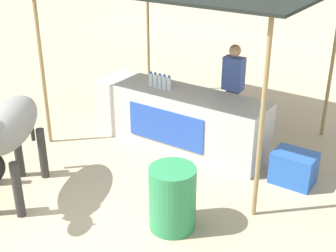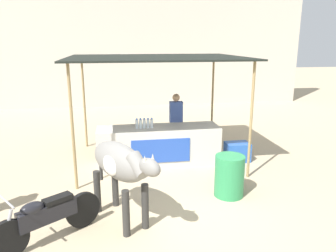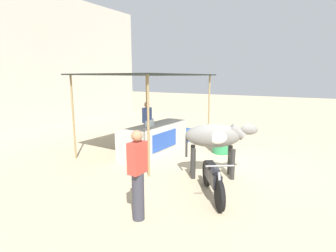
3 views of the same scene
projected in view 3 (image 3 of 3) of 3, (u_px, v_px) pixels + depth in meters
The scene contains 11 objects.
ground_plane at pixel (215, 163), 7.83m from camera, with size 60.00×60.00×0.00m, color tan.
building_wall_far at pixel (19, 58), 12.48m from camera, with size 16.00×0.50×6.85m, color beige.
stall_counter at pixel (155, 139), 8.90m from camera, with size 3.00×0.82×0.96m.
stall_awning at pixel (147, 77), 8.68m from camera, with size 4.20×3.20×2.64m.
water_bottle_row at pixel (150, 123), 8.47m from camera, with size 0.43×0.07×0.25m.
vendor_behind_counter at pixel (147, 123), 9.71m from camera, with size 0.34×0.22×1.65m.
cooler_box at pixel (186, 135), 10.58m from camera, with size 0.60×0.44×0.48m, color blue.
water_barrel at pixel (221, 141), 8.85m from camera, with size 0.58×0.58×0.83m, color #2D8C51.
cow at pixel (215, 137), 6.63m from camera, with size 1.21×1.77×1.44m.
motorcycle_parked at pixel (213, 178), 5.57m from camera, with size 1.51×1.12×0.90m.
passerby_on_street at pixel (138, 175), 4.61m from camera, with size 0.34×0.22×1.65m.
Camera 3 is at (-7.10, -2.80, 2.54)m, focal length 28.00 mm.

